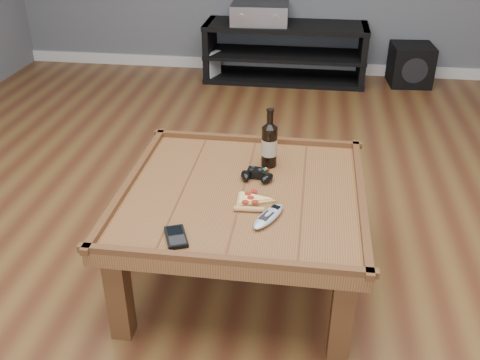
# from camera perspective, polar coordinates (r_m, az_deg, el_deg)

# --- Properties ---
(ground) EXTENTS (6.00, 6.00, 0.00)m
(ground) POSITION_cam_1_polar(r_m,az_deg,el_deg) (2.49, 0.28, -10.10)
(ground) COLOR #4D2816
(ground) RESTS_ON ground
(baseboard) EXTENTS (5.00, 0.02, 0.10)m
(baseboard) POSITION_cam_1_polar(r_m,az_deg,el_deg) (5.13, 4.89, 12.00)
(baseboard) COLOR silver
(baseboard) RESTS_ON ground
(coffee_table) EXTENTS (1.03, 1.03, 0.48)m
(coffee_table) POSITION_cam_1_polar(r_m,az_deg,el_deg) (2.26, 0.31, -2.44)
(coffee_table) COLOR #593719
(coffee_table) RESTS_ON ground
(media_console) EXTENTS (1.40, 0.45, 0.50)m
(media_console) POSITION_cam_1_polar(r_m,az_deg,el_deg) (4.85, 4.80, 13.36)
(media_console) COLOR black
(media_console) RESTS_ON ground
(beer_bottle) EXTENTS (0.07, 0.07, 0.27)m
(beer_bottle) POSITION_cam_1_polar(r_m,az_deg,el_deg) (2.38, 3.15, 3.92)
(beer_bottle) COLOR black
(beer_bottle) RESTS_ON coffee_table
(game_controller) EXTENTS (0.16, 0.11, 0.04)m
(game_controller) POSITION_cam_1_polar(r_m,az_deg,el_deg) (2.31, 1.82, 0.54)
(game_controller) COLOR black
(game_controller) RESTS_ON coffee_table
(pizza_slice) EXTENTS (0.14, 0.22, 0.02)m
(pizza_slice) POSITION_cam_1_polar(r_m,az_deg,el_deg) (2.15, 1.12, -2.23)
(pizza_slice) COLOR tan
(pizza_slice) RESTS_ON coffee_table
(smartphone) EXTENTS (0.12, 0.15, 0.02)m
(smartphone) POSITION_cam_1_polar(r_m,az_deg,el_deg) (1.95, -6.83, -6.03)
(smartphone) COLOR black
(smartphone) RESTS_ON coffee_table
(remote_control) EXTENTS (0.14, 0.21, 0.03)m
(remote_control) POSITION_cam_1_polar(r_m,az_deg,el_deg) (2.04, 3.06, -3.88)
(remote_control) COLOR #9FA3AC
(remote_control) RESTS_ON coffee_table
(av_receiver) EXTENTS (0.49, 0.42, 0.17)m
(av_receiver) POSITION_cam_1_polar(r_m,az_deg,el_deg) (4.78, 2.14, 17.38)
(av_receiver) COLOR black
(av_receiver) RESTS_ON media_console
(subwoofer) EXTENTS (0.37, 0.37, 0.34)m
(subwoofer) POSITION_cam_1_polar(r_m,az_deg,el_deg) (4.98, 17.73, 11.64)
(subwoofer) COLOR black
(subwoofer) RESTS_ON ground
(game_console) EXTENTS (0.17, 0.22, 0.25)m
(game_console) POSITION_cam_1_polar(r_m,az_deg,el_deg) (4.88, -2.85, 11.90)
(game_console) COLOR slate
(game_console) RESTS_ON ground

